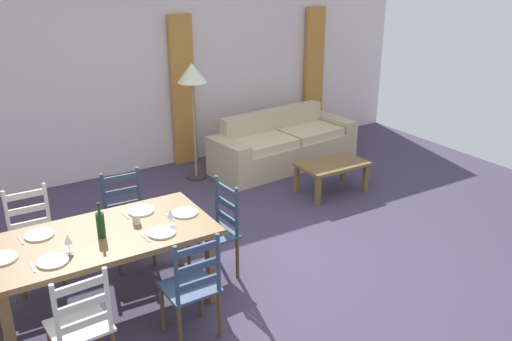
% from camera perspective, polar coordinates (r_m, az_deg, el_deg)
% --- Properties ---
extents(ground_plane, '(9.60, 9.60, 0.02)m').
position_cam_1_polar(ground_plane, '(5.62, -1.24, -10.40)').
color(ground_plane, '#3E364C').
extents(wall_far, '(9.60, 0.16, 2.70)m').
position_cam_1_polar(wall_far, '(7.97, -13.55, 9.25)').
color(wall_far, silver).
rests_on(wall_far, ground_plane).
extents(curtain_panel_left, '(0.35, 0.08, 2.20)m').
position_cam_1_polar(curtain_panel_left, '(8.18, -7.64, 8.16)').
color(curtain_panel_left, '#B67833').
rests_on(curtain_panel_left, ground_plane).
extents(curtain_panel_right, '(0.35, 0.08, 2.20)m').
position_cam_1_polar(curtain_panel_right, '(9.38, 6.03, 9.94)').
color(curtain_panel_right, '#B67833').
rests_on(curtain_panel_right, ground_plane).
extents(dining_table, '(1.90, 0.96, 0.75)m').
position_cam_1_polar(dining_table, '(4.90, -15.76, -7.35)').
color(dining_table, brown).
rests_on(dining_table, ground_plane).
extents(dining_chair_near_left, '(0.45, 0.43, 0.96)m').
position_cam_1_polar(dining_chair_near_left, '(4.27, -17.78, -15.22)').
color(dining_chair_near_left, beige).
rests_on(dining_chair_near_left, ground_plane).
extents(dining_chair_near_right, '(0.43, 0.41, 0.96)m').
position_cam_1_polar(dining_chair_near_right, '(4.52, -6.66, -11.97)').
color(dining_chair_near_right, navy).
rests_on(dining_chair_near_right, ground_plane).
extents(dining_chair_far_left, '(0.42, 0.41, 0.96)m').
position_cam_1_polar(dining_chair_far_left, '(5.60, -22.18, -6.57)').
color(dining_chair_far_left, silver).
rests_on(dining_chair_far_left, ground_plane).
extents(dining_chair_far_right, '(0.43, 0.41, 0.96)m').
position_cam_1_polar(dining_chair_far_right, '(5.71, -13.28, -4.89)').
color(dining_chair_far_right, '#2E3D54').
rests_on(dining_chair_far_right, ground_plane).
extents(dining_chair_head_east, '(0.43, 0.44, 0.96)m').
position_cam_1_polar(dining_chair_head_east, '(5.35, -4.11, -6.23)').
color(dining_chair_head_east, '#2B4056').
rests_on(dining_chair_head_east, ground_plane).
extents(dinner_plate_near_left, '(0.24, 0.24, 0.02)m').
position_cam_1_polar(dinner_plate_near_left, '(4.56, -20.42, -8.85)').
color(dinner_plate_near_left, white).
rests_on(dinner_plate_near_left, dining_table).
extents(fork_near_left, '(0.02, 0.17, 0.01)m').
position_cam_1_polar(fork_near_left, '(4.55, -22.27, -9.32)').
color(fork_near_left, silver).
rests_on(fork_near_left, dining_table).
extents(dinner_plate_near_right, '(0.24, 0.24, 0.02)m').
position_cam_1_polar(dinner_plate_near_right, '(4.76, -9.80, -6.39)').
color(dinner_plate_near_right, white).
rests_on(dinner_plate_near_right, dining_table).
extents(fork_near_right, '(0.03, 0.17, 0.01)m').
position_cam_1_polar(fork_near_right, '(4.72, -11.49, -6.86)').
color(fork_near_right, silver).
rests_on(fork_near_right, dining_table).
extents(dinner_plate_far_left, '(0.24, 0.24, 0.02)m').
position_cam_1_polar(dinner_plate_far_left, '(5.00, -21.65, -6.26)').
color(dinner_plate_far_left, white).
rests_on(dinner_plate_far_left, dining_table).
extents(fork_far_left, '(0.03, 0.17, 0.01)m').
position_cam_1_polar(fork_far_left, '(4.99, -23.32, -6.68)').
color(fork_far_left, silver).
rests_on(fork_far_left, dining_table).
extents(dinner_plate_far_right, '(0.24, 0.24, 0.02)m').
position_cam_1_polar(dinner_plate_far_right, '(5.18, -11.90, -4.13)').
color(dinner_plate_far_right, white).
rests_on(dinner_plate_far_right, dining_table).
extents(fork_far_right, '(0.03, 0.17, 0.01)m').
position_cam_1_polar(fork_far_right, '(5.14, -13.47, -4.55)').
color(fork_far_right, silver).
rests_on(fork_far_right, dining_table).
extents(dinner_plate_head_west, '(0.24, 0.24, 0.02)m').
position_cam_1_polar(dinner_plate_head_west, '(4.75, -24.97, -8.31)').
color(dinner_plate_head_west, white).
rests_on(dinner_plate_head_west, dining_table).
extents(dinner_plate_head_east, '(0.24, 0.24, 0.02)m').
position_cam_1_polar(dinner_plate_head_east, '(5.08, -7.43, -4.39)').
color(dinner_plate_head_east, white).
rests_on(dinner_plate_head_east, dining_table).
extents(fork_head_east, '(0.03, 0.17, 0.01)m').
position_cam_1_polar(fork_head_east, '(5.03, -8.98, -4.82)').
color(fork_head_east, silver).
rests_on(fork_head_east, dining_table).
extents(wine_bottle, '(0.07, 0.07, 0.32)m').
position_cam_1_polar(wine_bottle, '(4.77, -15.89, -5.43)').
color(wine_bottle, '#143819').
rests_on(wine_bottle, dining_table).
extents(wine_glass_near_left, '(0.06, 0.06, 0.16)m').
position_cam_1_polar(wine_glass_near_left, '(4.62, -19.02, -6.81)').
color(wine_glass_near_left, white).
rests_on(wine_glass_near_left, dining_table).
extents(wine_glass_near_right, '(0.06, 0.06, 0.16)m').
position_cam_1_polar(wine_glass_near_right, '(4.83, -8.91, -4.53)').
color(wine_glass_near_right, white).
rests_on(wine_glass_near_right, dining_table).
extents(coffee_cup_primary, '(0.07, 0.07, 0.09)m').
position_cam_1_polar(coffee_cup_primary, '(4.95, -12.36, -4.96)').
color(coffee_cup_primary, beige).
rests_on(coffee_cup_primary, dining_table).
extents(couch, '(2.35, 1.02, 0.80)m').
position_cam_1_polar(couch, '(8.24, 2.71, 2.57)').
color(couch, tan).
rests_on(couch, ground_plane).
extents(coffee_table, '(0.90, 0.56, 0.42)m').
position_cam_1_polar(coffee_table, '(7.29, 7.91, 0.34)').
color(coffee_table, brown).
rests_on(coffee_table, ground_plane).
extents(standing_lamp, '(0.40, 0.40, 1.64)m').
position_cam_1_polar(standing_lamp, '(7.45, -6.66, 9.35)').
color(standing_lamp, '#332D28').
rests_on(standing_lamp, ground_plane).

